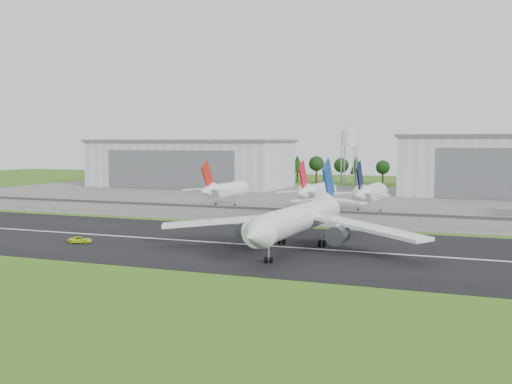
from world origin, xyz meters
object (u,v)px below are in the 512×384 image
at_px(ground_vehicle, 80,240).
at_px(parked_jet_red_a, 223,190).
at_px(main_airliner, 297,225).
at_px(parked_jet_red_b, 315,193).
at_px(parked_jet_navy, 368,194).

height_order(ground_vehicle, parked_jet_red_a, parked_jet_red_a).
bearing_deg(ground_vehicle, main_airliner, -97.09).
distance_m(parked_jet_red_a, parked_jet_red_b, 31.70).
bearing_deg(parked_jet_navy, parked_jet_red_b, -179.98).
bearing_deg(parked_jet_red_a, parked_jet_red_b, 0.06).
xyz_separation_m(main_airliner, parked_jet_red_b, (-16.40, 67.01, 1.36)).
distance_m(ground_vehicle, parked_jet_red_b, 84.11).
height_order(parked_jet_red_a, parked_jet_red_b, parked_jet_red_b).
xyz_separation_m(ground_vehicle, parked_jet_red_a, (-1.87, 78.43, 5.23)).
bearing_deg(main_airliner, parked_jet_red_b, -74.98).
bearing_deg(ground_vehicle, parked_jet_red_a, -19.63).
bearing_deg(main_airliner, parked_jet_navy, -89.30).
bearing_deg(parked_jet_red_b, ground_vehicle, -110.82).
bearing_deg(main_airliner, ground_vehicle, 15.18).
xyz_separation_m(main_airliner, parked_jet_navy, (0.67, 67.01, 1.40)).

